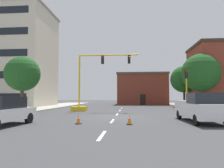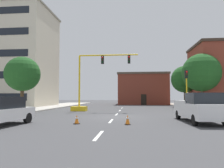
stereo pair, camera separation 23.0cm
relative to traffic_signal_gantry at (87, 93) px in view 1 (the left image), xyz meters
The scene contains 19 objects.
ground_plane 8.09m from the traffic_signal_gantry, 60.04° to the right, with size 160.00×160.00×0.00m, color #424244.
sidewalk_left 8.68m from the traffic_signal_gantry, behind, with size 6.00×56.00×0.14m, color #B2ADA3.
sidewalk_right 16.29m from the traffic_signal_gantry, ahead, with size 6.00×56.00×0.14m, color #9E998E.
lane_stripe_seg_1 15.89m from the traffic_signal_gantry, 75.69° to the right, with size 0.16×2.40×0.01m, color silver.
lane_stripe_seg_2 10.72m from the traffic_signal_gantry, 68.24° to the right, with size 0.16×2.40×0.01m, color silver.
lane_stripe_seg_3 6.16m from the traffic_signal_gantry, 47.52° to the right, with size 0.16×2.40×0.01m, color silver.
lane_stripe_seg_4 4.63m from the traffic_signal_gantry, 17.85° to the left, with size 0.16×2.40×0.01m, color silver.
lane_stripe_seg_5 8.09m from the traffic_signal_gantry, 60.06° to the left, with size 0.16×2.40×0.01m, color silver.
building_tall_left 19.62m from the traffic_signal_gantry, 146.97° to the left, with size 13.39×10.68×17.08m.
building_brick_center 24.29m from the traffic_signal_gantry, 71.30° to the left, with size 10.88×10.29×6.80m.
traffic_signal_gantry is the anchor object (origin of this frame).
traffic_light_pole_right 11.80m from the traffic_signal_gantry, ahead, with size 0.32×0.47×4.80m.
tree_left_near 7.48m from the traffic_signal_gantry, 150.39° to the right, with size 3.70×3.70×6.01m.
tree_right_far 18.87m from the traffic_signal_gantry, 39.45° to the left, with size 4.59×4.59×7.00m.
tree_right_mid 16.16m from the traffic_signal_gantry, 18.83° to the left, with size 5.27×5.27×7.72m.
pickup_truck_white 14.09m from the traffic_signal_gantry, 44.92° to the right, with size 2.25×5.49×1.99m.
sedan_white_near_left 13.22m from the traffic_signal_gantry, 100.49° to the right, with size 2.27×4.65×1.74m.
traffic_cone_roadside_a 11.84m from the traffic_signal_gantry, 80.80° to the right, with size 0.36×0.36×0.59m.
traffic_cone_roadside_b 12.79m from the traffic_signal_gantry, 66.15° to the right, with size 0.36×0.36×0.62m.
Camera 1 is at (1.27, -17.85, 1.76)m, focal length 33.15 mm.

